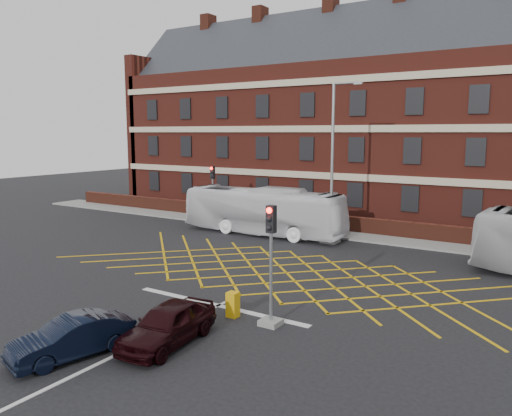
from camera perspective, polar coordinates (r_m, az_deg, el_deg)
The scene contains 15 objects.
ground at distance 22.73m, azimuth 1.02°, elevation -8.60°, with size 120.00×120.00×0.00m, color black.
victorian_building at distance 42.03m, azimuth 17.44°, elevation 9.75°, with size 51.00×12.17×20.40m.
boundary_wall at distance 34.07m, azimuth 12.51°, elevation -2.03°, with size 56.00×0.50×1.10m, color #532216.
far_pavement at distance 33.24m, azimuth 11.89°, elevation -3.14°, with size 60.00×3.00×0.12m, color slate.
box_junction_hatching at distance 24.39m, azimuth 3.50°, elevation -7.39°, with size 11.50×0.12×0.02m, color #CC990C.
stop_line at distance 19.98m, azimuth -4.32°, elevation -11.06°, with size 8.00×0.30×0.02m, color silver.
centre_line at distance 15.68m, azimuth -19.36°, elevation -17.27°, with size 0.15×14.00×0.02m, color silver.
bus_left at distance 33.10m, azimuth 0.80°, elevation -0.34°, with size 2.64×11.27×3.14m, color white.
car_navy at distance 16.50m, azimuth -20.26°, elevation -13.71°, with size 1.29×3.69×1.22m, color black.
car_maroon at distance 16.62m, azimuth -10.05°, elevation -12.92°, with size 1.57×3.91×1.33m, color black.
traffic_light_near at distance 17.51m, azimuth 1.71°, elevation -7.86°, with size 0.70×0.70×4.27m.
traffic_light_far at distance 37.21m, azimuth -4.95°, elevation 0.93°, with size 0.70×0.70×4.27m.
street_lamp at distance 30.67m, azimuth 8.74°, elevation 2.25°, with size 2.25×1.00×9.64m.
direction_signs at distance 37.68m, azimuth -5.81°, elevation 0.42°, with size 1.10×0.16×2.20m.
utility_cabinet at distance 18.69m, azimuth -2.67°, elevation -10.97°, with size 0.40×0.37×0.94m, color #DEA10D.
Camera 1 is at (11.31, -18.54, 6.73)m, focal length 35.00 mm.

